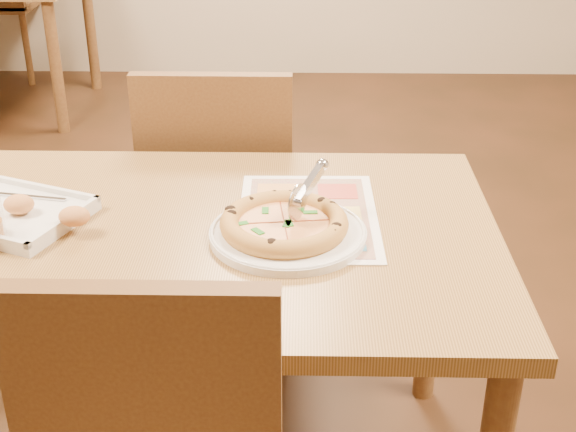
{
  "coord_description": "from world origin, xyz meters",
  "views": [
    {
      "loc": [
        0.24,
        -1.47,
        1.5
      ],
      "look_at": [
        0.21,
        -0.03,
        0.77
      ],
      "focal_mm": 50.0,
      "sensor_mm": 36.0,
      "label": 1
    }
  ],
  "objects_px": {
    "plate": "(288,234)",
    "pizza": "(284,224)",
    "menu": "(308,216)",
    "appetizer_tray": "(4,211)",
    "pizza_cutter": "(306,189)",
    "dining_table": "(190,265)",
    "chair_far": "(219,178)"
  },
  "relations": [
    {
      "from": "plate",
      "to": "pizza",
      "type": "distance_m",
      "value": 0.02
    },
    {
      "from": "plate",
      "to": "pizza",
      "type": "bearing_deg",
      "value": 152.64
    },
    {
      "from": "menu",
      "to": "pizza",
      "type": "bearing_deg",
      "value": -118.21
    },
    {
      "from": "pizza",
      "to": "menu",
      "type": "xyz_separation_m",
      "value": [
        0.05,
        0.09,
        -0.03
      ]
    },
    {
      "from": "plate",
      "to": "menu",
      "type": "height_order",
      "value": "plate"
    },
    {
      "from": "plate",
      "to": "appetizer_tray",
      "type": "relative_size",
      "value": 0.76
    },
    {
      "from": "plate",
      "to": "pizza_cutter",
      "type": "bearing_deg",
      "value": 52.91
    },
    {
      "from": "dining_table",
      "to": "pizza_cutter",
      "type": "distance_m",
      "value": 0.3
    },
    {
      "from": "pizza_cutter",
      "to": "menu",
      "type": "xyz_separation_m",
      "value": [
        0.0,
        0.05,
        -0.08
      ]
    },
    {
      "from": "plate",
      "to": "chair_far",
      "type": "bearing_deg",
      "value": 108.39
    },
    {
      "from": "plate",
      "to": "pizza",
      "type": "xyz_separation_m",
      "value": [
        -0.01,
        0.0,
        0.02
      ]
    },
    {
      "from": "dining_table",
      "to": "plate",
      "type": "bearing_deg",
      "value": -7.91
    },
    {
      "from": "chair_far",
      "to": "pizza_cutter",
      "type": "height_order",
      "value": "chair_far"
    },
    {
      "from": "appetizer_tray",
      "to": "chair_far",
      "type": "bearing_deg",
      "value": 54.36
    },
    {
      "from": "chair_far",
      "to": "plate",
      "type": "xyz_separation_m",
      "value": [
        0.21,
        -0.63,
        0.16
      ]
    },
    {
      "from": "pizza",
      "to": "appetizer_tray",
      "type": "distance_m",
      "value": 0.6
    },
    {
      "from": "pizza",
      "to": "dining_table",
      "type": "bearing_deg",
      "value": 172.94
    },
    {
      "from": "pizza_cutter",
      "to": "menu",
      "type": "distance_m",
      "value": 0.1
    },
    {
      "from": "pizza",
      "to": "menu",
      "type": "bearing_deg",
      "value": 61.79
    },
    {
      "from": "chair_far",
      "to": "pizza",
      "type": "relative_size",
      "value": 1.79
    },
    {
      "from": "chair_far",
      "to": "pizza",
      "type": "distance_m",
      "value": 0.68
    },
    {
      "from": "dining_table",
      "to": "pizza_cutter",
      "type": "xyz_separation_m",
      "value": [
        0.25,
        0.02,
        0.17
      ]
    },
    {
      "from": "pizza_cutter",
      "to": "appetizer_tray",
      "type": "height_order",
      "value": "pizza_cutter"
    },
    {
      "from": "chair_far",
      "to": "plate",
      "type": "relative_size",
      "value": 1.46
    },
    {
      "from": "dining_table",
      "to": "appetizer_tray",
      "type": "relative_size",
      "value": 3.09
    },
    {
      "from": "appetizer_tray",
      "to": "menu",
      "type": "height_order",
      "value": "appetizer_tray"
    },
    {
      "from": "appetizer_tray",
      "to": "menu",
      "type": "relative_size",
      "value": 1.01
    },
    {
      "from": "plate",
      "to": "appetizer_tray",
      "type": "height_order",
      "value": "appetizer_tray"
    },
    {
      "from": "pizza_cutter",
      "to": "appetizer_tray",
      "type": "bearing_deg",
      "value": 115.01
    },
    {
      "from": "pizza",
      "to": "pizza_cutter",
      "type": "xyz_separation_m",
      "value": [
        0.04,
        0.04,
        0.06
      ]
    },
    {
      "from": "dining_table",
      "to": "appetizer_tray",
      "type": "bearing_deg",
      "value": 173.34
    },
    {
      "from": "pizza_cutter",
      "to": "pizza",
      "type": "bearing_deg",
      "value": 162.18
    }
  ]
}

